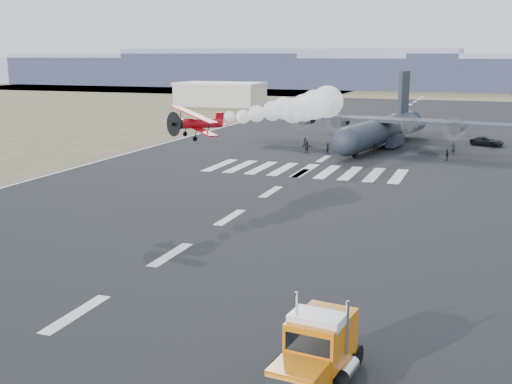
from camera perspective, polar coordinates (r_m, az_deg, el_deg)
The scene contains 21 objects.
ground at distance 39.55m, azimuth -15.70°, elevation -10.39°, with size 500.00×500.00×0.00m, color black.
scrub_far at distance 260.81m, azimuth 15.11°, elevation 8.51°, with size 500.00×80.00×0.00m, color brown.
runway_markings at distance 93.27m, azimuth 6.02°, elevation 2.95°, with size 60.00×260.00×0.01m, color silver, non-canonical shape.
ridge_seg_a at distance 361.73m, azimuth -17.35°, elevation 10.32°, with size 150.00×50.00×13.00m, color gray.
ridge_seg_b at distance 326.93m, azimuth -8.05°, elevation 10.78°, with size 150.00×50.00×15.00m, color gray.
ridge_seg_c at distance 302.26m, azimuth 3.13°, elevation 10.97°, with size 150.00×50.00×17.00m, color gray.
ridge_seg_d at distance 290.41m, azimuth 15.70°, elevation 10.10°, with size 150.00×50.00×13.00m, color gray.
hangar_left at distance 189.77m, azimuth -3.19°, elevation 8.71°, with size 24.50×14.50×6.70m.
semi_truck at distance 30.20m, azimuth 5.45°, elevation -13.76°, with size 3.28×7.81×3.45m.
aerobatic_biplane at distance 62.17m, azimuth -5.30°, elevation 6.13°, with size 6.52×6.10×3.07m.
smoke_trail at distance 79.56m, azimuth 4.57°, elevation 7.58°, with size 8.23×24.54×4.13m.
transport_aircraft at distance 106.37m, azimuth 11.13°, elevation 5.60°, with size 41.36×33.90×11.95m.
support_vehicle at distance 112.71m, azimuth 19.85°, elevation 4.26°, with size 2.46×5.34×1.49m, color black.
crew_a at distance 105.26m, azimuth 4.37°, elevation 4.46°, with size 0.57×0.47×1.56m, color black.
crew_b at distance 98.32m, azimuth 6.42°, elevation 3.89°, with size 0.78×0.48×1.61m, color black.
crew_c at distance 98.32m, azimuth 10.51°, elevation 3.82°, with size 1.17×0.54×1.82m, color black.
crew_d at distance 94.80m, azimuth 16.62°, elevation 3.16°, with size 0.98×0.50×1.67m, color black.
crew_e at distance 101.25m, azimuth 7.26°, elevation 4.11°, with size 0.80×0.49×1.64m, color black.
crew_f at distance 98.81m, azimuth 4.51°, elevation 4.02°, with size 1.68×0.54×1.81m, color black.
crew_g at distance 101.47m, azimuth 17.12°, elevation 3.71°, with size 0.63×0.52×1.74m, color black.
crew_h at distance 97.28m, azimuth 9.11°, elevation 3.73°, with size 0.79×0.49×1.63m, color black.
Camera 1 is at (21.77, -29.47, 14.88)m, focal length 45.00 mm.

